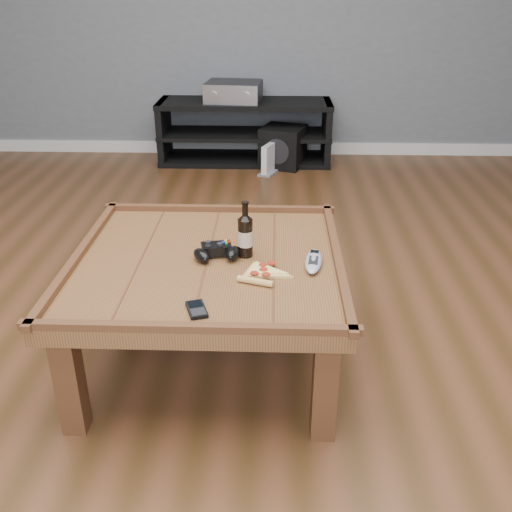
{
  "coord_description": "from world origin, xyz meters",
  "views": [
    {
      "loc": [
        0.24,
        -1.9,
        1.4
      ],
      "look_at": [
        0.19,
        -0.11,
        0.52
      ],
      "focal_mm": 40.0,
      "sensor_mm": 36.0,
      "label": 1
    }
  ],
  "objects_px": {
    "media_console": "(245,132)",
    "remote_control": "(314,261)",
    "pizza_slice": "(262,273)",
    "smartphone": "(197,309)",
    "subwoofer": "(283,147)",
    "beer_bottle": "(245,234)",
    "game_console": "(268,161)",
    "coffee_table": "(208,273)",
    "av_receiver": "(234,91)",
    "game_controller": "(217,252)"
  },
  "relations": [
    {
      "from": "subwoofer",
      "to": "game_console",
      "type": "distance_m",
      "value": 0.25
    },
    {
      "from": "media_console",
      "to": "av_receiver",
      "type": "height_order",
      "value": "av_receiver"
    },
    {
      "from": "beer_bottle",
      "to": "remote_control",
      "type": "distance_m",
      "value": 0.27
    },
    {
      "from": "coffee_table",
      "to": "smartphone",
      "type": "distance_m",
      "value": 0.38
    },
    {
      "from": "pizza_slice",
      "to": "subwoofer",
      "type": "relative_size",
      "value": 0.64
    },
    {
      "from": "remote_control",
      "to": "subwoofer",
      "type": "relative_size",
      "value": 0.51
    },
    {
      "from": "game_controller",
      "to": "game_console",
      "type": "xyz_separation_m",
      "value": [
        0.16,
        2.4,
        -0.37
      ]
    },
    {
      "from": "subwoofer",
      "to": "av_receiver",
      "type": "bearing_deg",
      "value": -177.28
    },
    {
      "from": "media_console",
      "to": "smartphone",
      "type": "relative_size",
      "value": 12.2
    },
    {
      "from": "pizza_slice",
      "to": "smartphone",
      "type": "height_order",
      "value": "pizza_slice"
    },
    {
      "from": "pizza_slice",
      "to": "remote_control",
      "type": "xyz_separation_m",
      "value": [
        0.19,
        0.09,
        0.01
      ]
    },
    {
      "from": "av_receiver",
      "to": "subwoofer",
      "type": "relative_size",
      "value": 1.14
    },
    {
      "from": "game_controller",
      "to": "pizza_slice",
      "type": "bearing_deg",
      "value": -48.19
    },
    {
      "from": "pizza_slice",
      "to": "game_console",
      "type": "bearing_deg",
      "value": 108.49
    },
    {
      "from": "media_console",
      "to": "smartphone",
      "type": "bearing_deg",
      "value": -89.88
    },
    {
      "from": "media_console",
      "to": "subwoofer",
      "type": "height_order",
      "value": "media_console"
    },
    {
      "from": "remote_control",
      "to": "av_receiver",
      "type": "relative_size",
      "value": 0.45
    },
    {
      "from": "beer_bottle",
      "to": "game_console",
      "type": "relative_size",
      "value": 0.93
    },
    {
      "from": "subwoofer",
      "to": "game_console",
      "type": "xyz_separation_m",
      "value": [
        -0.12,
        -0.22,
        -0.05
      ]
    },
    {
      "from": "pizza_slice",
      "to": "av_receiver",
      "type": "relative_size",
      "value": 0.56
    },
    {
      "from": "game_controller",
      "to": "subwoofer",
      "type": "distance_m",
      "value": 2.66
    },
    {
      "from": "coffee_table",
      "to": "game_controller",
      "type": "bearing_deg",
      "value": 14.73
    },
    {
      "from": "av_receiver",
      "to": "game_console",
      "type": "relative_size",
      "value": 1.98
    },
    {
      "from": "media_console",
      "to": "game_console",
      "type": "xyz_separation_m",
      "value": [
        0.2,
        -0.34,
        -0.14
      ]
    },
    {
      "from": "coffee_table",
      "to": "pizza_slice",
      "type": "relative_size",
      "value": 3.95
    },
    {
      "from": "subwoofer",
      "to": "coffee_table",
      "type": "bearing_deg",
      "value": -78.57
    },
    {
      "from": "beer_bottle",
      "to": "coffee_table",
      "type": "bearing_deg",
      "value": -167.0
    },
    {
      "from": "smartphone",
      "to": "beer_bottle",
      "type": "bearing_deg",
      "value": 52.86
    },
    {
      "from": "remote_control",
      "to": "av_receiver",
      "type": "height_order",
      "value": "av_receiver"
    },
    {
      "from": "remote_control",
      "to": "av_receiver",
      "type": "bearing_deg",
      "value": 106.82
    },
    {
      "from": "game_console",
      "to": "av_receiver",
      "type": "bearing_deg",
      "value": 152.64
    },
    {
      "from": "media_console",
      "to": "coffee_table",
      "type": "bearing_deg",
      "value": -90.0
    },
    {
      "from": "subwoofer",
      "to": "pizza_slice",
      "type": "bearing_deg",
      "value": -73.97
    },
    {
      "from": "media_console",
      "to": "remote_control",
      "type": "distance_m",
      "value": 2.82
    },
    {
      "from": "smartphone",
      "to": "media_console",
      "type": "bearing_deg",
      "value": 71.35
    },
    {
      "from": "remote_control",
      "to": "game_console",
      "type": "relative_size",
      "value": 0.89
    },
    {
      "from": "beer_bottle",
      "to": "game_console",
      "type": "height_order",
      "value": "beer_bottle"
    },
    {
      "from": "coffee_table",
      "to": "remote_control",
      "type": "bearing_deg",
      "value": -5.12
    },
    {
      "from": "smartphone",
      "to": "remote_control",
      "type": "relative_size",
      "value": 0.56
    },
    {
      "from": "beer_bottle",
      "to": "remote_control",
      "type": "bearing_deg",
      "value": -15.0
    },
    {
      "from": "media_console",
      "to": "av_receiver",
      "type": "distance_m",
      "value": 0.34
    },
    {
      "from": "smartphone",
      "to": "subwoofer",
      "type": "xyz_separation_m",
      "value": [
        0.31,
        3.0,
        -0.3
      ]
    },
    {
      "from": "pizza_slice",
      "to": "remote_control",
      "type": "bearing_deg",
      "value": 43.21
    },
    {
      "from": "pizza_slice",
      "to": "smartphone",
      "type": "relative_size",
      "value": 2.27
    },
    {
      "from": "pizza_slice",
      "to": "subwoofer",
      "type": "bearing_deg",
      "value": 106.04
    },
    {
      "from": "remote_control",
      "to": "beer_bottle",
      "type": "bearing_deg",
      "value": 172.0
    },
    {
      "from": "game_console",
      "to": "subwoofer",
      "type": "bearing_deg",
      "value": 83.86
    },
    {
      "from": "beer_bottle",
      "to": "smartphone",
      "type": "height_order",
      "value": "beer_bottle"
    },
    {
      "from": "coffee_table",
      "to": "smartphone",
      "type": "height_order",
      "value": "coffee_table"
    },
    {
      "from": "pizza_slice",
      "to": "game_console",
      "type": "distance_m",
      "value": 2.56
    }
  ]
}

